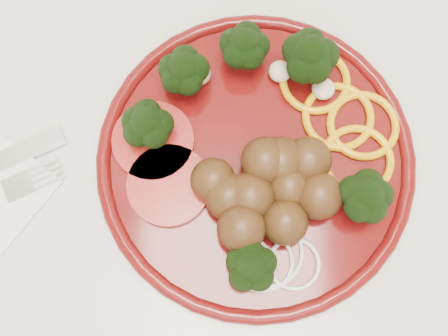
{
  "coord_description": "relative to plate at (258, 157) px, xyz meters",
  "views": [
    {
      "loc": [
        0.16,
        1.56,
        1.42
      ],
      "look_at": [
        0.16,
        1.69,
        0.92
      ],
      "focal_mm": 45.0,
      "sensor_mm": 36.0,
      "label": 1
    }
  ],
  "objects": [
    {
      "name": "counter",
      "position": [
        -0.19,
        0.0,
        -0.47
      ],
      "size": [
        2.4,
        0.6,
        0.9
      ],
      "color": "silver",
      "rests_on": "ground"
    },
    {
      "name": "plate",
      "position": [
        0.0,
        0.0,
        0.0
      ],
      "size": [
        0.3,
        0.3,
        0.06
      ],
      "rotation": [
        0.0,
        0.0,
        0.11
      ],
      "color": "#4E0909",
      "rests_on": "counter"
    }
  ]
}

